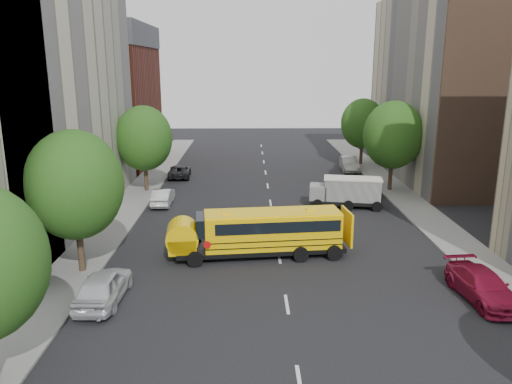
{
  "coord_description": "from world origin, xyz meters",
  "views": [
    {
      "loc": [
        -1.81,
        -29.73,
        11.13
      ],
      "look_at": [
        -1.32,
        2.0,
        2.99
      ],
      "focal_mm": 35.0,
      "sensor_mm": 36.0,
      "label": 1
    }
  ],
  "objects_px": {
    "parked_car_0": "(103,286)",
    "parked_car_4": "(369,187)",
    "street_tree_1": "(75,185)",
    "parked_car_3": "(483,286)",
    "parked_car_1": "(163,197)",
    "street_tree_2": "(144,138)",
    "street_tree_4": "(393,135)",
    "parked_car_2": "(180,171)",
    "street_tree_5": "(363,124)",
    "safari_truck": "(347,192)",
    "school_bus": "(259,231)",
    "parked_car_5": "(349,164)"
  },
  "relations": [
    {
      "from": "parked_car_0",
      "to": "parked_car_4",
      "type": "relative_size",
      "value": 1.25
    },
    {
      "from": "street_tree_1",
      "to": "parked_car_3",
      "type": "relative_size",
      "value": 1.6
    },
    {
      "from": "street_tree_1",
      "to": "parked_car_1",
      "type": "distance_m",
      "value": 14.47
    },
    {
      "from": "street_tree_2",
      "to": "parked_car_1",
      "type": "distance_m",
      "value": 6.41
    },
    {
      "from": "street_tree_4",
      "to": "parked_car_3",
      "type": "relative_size",
      "value": 1.64
    },
    {
      "from": "street_tree_4",
      "to": "parked_car_2",
      "type": "relative_size",
      "value": 1.77
    },
    {
      "from": "street_tree_5",
      "to": "street_tree_2",
      "type": "bearing_deg",
      "value": -151.39
    },
    {
      "from": "street_tree_5",
      "to": "parked_car_1",
      "type": "xyz_separation_m",
      "value": [
        -19.8,
        -16.36,
        -4.03
      ]
    },
    {
      "from": "parked_car_2",
      "to": "street_tree_2",
      "type": "bearing_deg",
      "value": 66.0
    },
    {
      "from": "street_tree_1",
      "to": "parked_car_3",
      "type": "bearing_deg",
      "value": -10.01
    },
    {
      "from": "parked_car_2",
      "to": "street_tree_4",
      "type": "bearing_deg",
      "value": 159.95
    },
    {
      "from": "safari_truck",
      "to": "parked_car_4",
      "type": "distance_m",
      "value": 4.85
    },
    {
      "from": "street_tree_5",
      "to": "school_bus",
      "type": "xyz_separation_m",
      "value": [
        -12.2,
        -27.72,
        -3.13
      ]
    },
    {
      "from": "street_tree_5",
      "to": "parked_car_1",
      "type": "relative_size",
      "value": 1.84
    },
    {
      "from": "street_tree_2",
      "to": "parked_car_4",
      "type": "height_order",
      "value": "street_tree_2"
    },
    {
      "from": "street_tree_1",
      "to": "street_tree_2",
      "type": "xyz_separation_m",
      "value": [
        0.0,
        18.0,
        -0.12
      ]
    },
    {
      "from": "street_tree_4",
      "to": "safari_truck",
      "type": "xyz_separation_m",
      "value": [
        -4.96,
        -5.26,
        -3.8
      ]
    },
    {
      "from": "parked_car_4",
      "to": "parked_car_5",
      "type": "height_order",
      "value": "parked_car_5"
    },
    {
      "from": "school_bus",
      "to": "parked_car_5",
      "type": "distance_m",
      "value": 26.43
    },
    {
      "from": "street_tree_2",
      "to": "parked_car_0",
      "type": "height_order",
      "value": "street_tree_2"
    },
    {
      "from": "school_bus",
      "to": "safari_truck",
      "type": "bearing_deg",
      "value": 49.28
    },
    {
      "from": "parked_car_0",
      "to": "parked_car_3",
      "type": "height_order",
      "value": "parked_car_0"
    },
    {
      "from": "safari_truck",
      "to": "parked_car_3",
      "type": "distance_m",
      "value": 16.74
    },
    {
      "from": "street_tree_1",
      "to": "safari_truck",
      "type": "distance_m",
      "value": 21.59
    },
    {
      "from": "street_tree_2",
      "to": "safari_truck",
      "type": "distance_m",
      "value": 18.19
    },
    {
      "from": "parked_car_3",
      "to": "parked_car_4",
      "type": "relative_size",
      "value": 1.32
    },
    {
      "from": "parked_car_2",
      "to": "parked_car_3",
      "type": "distance_m",
      "value": 33.05
    },
    {
      "from": "street_tree_1",
      "to": "parked_car_5",
      "type": "bearing_deg",
      "value": 53.12
    },
    {
      "from": "street_tree_1",
      "to": "street_tree_4",
      "type": "relative_size",
      "value": 0.98
    },
    {
      "from": "street_tree_4",
      "to": "parked_car_5",
      "type": "bearing_deg",
      "value": 103.03
    },
    {
      "from": "street_tree_5",
      "to": "parked_car_0",
      "type": "xyz_separation_m",
      "value": [
        -19.8,
        -33.58,
        -3.9
      ]
    },
    {
      "from": "school_bus",
      "to": "parked_car_3",
      "type": "xyz_separation_m",
      "value": [
        10.72,
        -5.9,
        -0.85
      ]
    },
    {
      "from": "street_tree_5",
      "to": "parked_car_3",
      "type": "xyz_separation_m",
      "value": [
        -1.47,
        -33.62,
        -3.99
      ]
    },
    {
      "from": "street_tree_4",
      "to": "parked_car_4",
      "type": "relative_size",
      "value": 2.15
    },
    {
      "from": "street_tree_2",
      "to": "street_tree_5",
      "type": "distance_m",
      "value": 25.06
    },
    {
      "from": "street_tree_1",
      "to": "street_tree_4",
      "type": "distance_m",
      "value": 28.43
    },
    {
      "from": "parked_car_1",
      "to": "street_tree_4",
      "type": "bearing_deg",
      "value": -167.81
    },
    {
      "from": "parked_car_0",
      "to": "parked_car_4",
      "type": "xyz_separation_m",
      "value": [
        17.6,
        20.25,
        -0.16
      ]
    },
    {
      "from": "parked_car_3",
      "to": "parked_car_5",
      "type": "relative_size",
      "value": 1.05
    },
    {
      "from": "street_tree_5",
      "to": "parked_car_0",
      "type": "distance_m",
      "value": 39.17
    },
    {
      "from": "parked_car_3",
      "to": "parked_car_4",
      "type": "height_order",
      "value": "parked_car_3"
    },
    {
      "from": "parked_car_0",
      "to": "parked_car_1",
      "type": "relative_size",
      "value": 1.15
    },
    {
      "from": "street_tree_4",
      "to": "street_tree_5",
      "type": "relative_size",
      "value": 1.08
    },
    {
      "from": "parked_car_4",
      "to": "parked_car_2",
      "type": "bearing_deg",
      "value": 158.21
    },
    {
      "from": "street_tree_2",
      "to": "street_tree_4",
      "type": "height_order",
      "value": "street_tree_4"
    },
    {
      "from": "street_tree_1",
      "to": "parked_car_3",
      "type": "distance_m",
      "value": 21.27
    },
    {
      "from": "safari_truck",
      "to": "parked_car_0",
      "type": "distance_m",
      "value": 22.06
    },
    {
      "from": "street_tree_5",
      "to": "parked_car_5",
      "type": "xyz_separation_m",
      "value": [
        -2.0,
        -3.35,
        -3.93
      ]
    },
    {
      "from": "street_tree_2",
      "to": "street_tree_4",
      "type": "distance_m",
      "value": 22.0
    },
    {
      "from": "street_tree_1",
      "to": "parked_car_4",
      "type": "relative_size",
      "value": 2.1
    }
  ]
}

